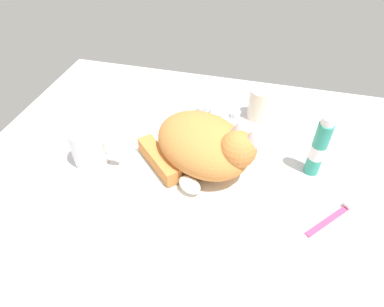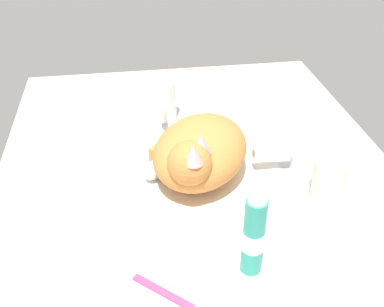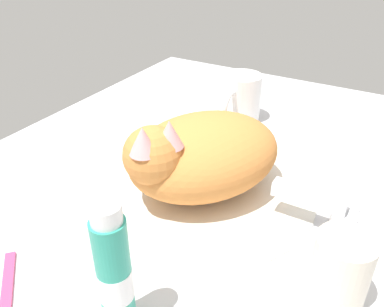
% 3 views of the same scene
% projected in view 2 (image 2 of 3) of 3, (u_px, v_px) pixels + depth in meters
% --- Properties ---
extents(ground_plane, '(1.10, 0.83, 0.03)m').
position_uv_depth(ground_plane, '(200.00, 183.00, 0.95)').
color(ground_plane, silver).
extents(sink_basin, '(0.34, 0.34, 0.01)m').
position_uv_depth(sink_basin, '(200.00, 176.00, 0.94)').
color(sink_basin, silver).
rests_on(sink_basin, ground_plane).
extents(faucet, '(0.12, 0.12, 0.06)m').
position_uv_depth(faucet, '(291.00, 159.00, 0.95)').
color(faucet, silver).
rests_on(faucet, ground_plane).
extents(cat, '(0.31, 0.27, 0.14)m').
position_uv_depth(cat, '(198.00, 152.00, 0.90)').
color(cat, '#D17F3D').
rests_on(cat, sink_basin).
extents(coffee_mug, '(0.12, 0.08, 0.10)m').
position_uv_depth(coffee_mug, '(160.00, 100.00, 1.12)').
color(coffee_mug, white).
rests_on(coffee_mug, ground_plane).
extents(rinse_cup, '(0.06, 0.06, 0.09)m').
position_uv_depth(rinse_cup, '(329.00, 182.00, 0.86)').
color(rinse_cup, silver).
rests_on(rinse_cup, ground_plane).
extents(toothpaste_bottle, '(0.03, 0.03, 0.16)m').
position_uv_depth(toothpaste_bottle, '(254.00, 235.00, 0.70)').
color(toothpaste_bottle, teal).
rests_on(toothpaste_bottle, ground_plane).
extents(toothbrush, '(0.10, 0.11, 0.02)m').
position_uv_depth(toothbrush, '(176.00, 298.00, 0.68)').
color(toothbrush, '#D83F72').
rests_on(toothbrush, ground_plane).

